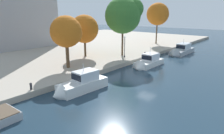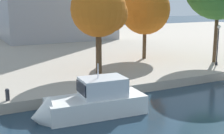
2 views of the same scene
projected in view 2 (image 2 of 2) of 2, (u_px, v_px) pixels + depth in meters
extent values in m
cube|color=#A39989|center=(68.00, 45.00, 50.80)|extent=(120.00, 55.00, 0.76)
cube|color=silver|center=(96.00, 109.00, 20.62)|extent=(6.66, 2.90, 1.68)
cone|color=silver|center=(41.00, 117.00, 19.19)|extent=(1.35, 2.44, 2.37)
cube|color=silver|center=(103.00, 87.00, 20.51)|extent=(3.05, 2.18, 1.24)
cube|color=black|center=(86.00, 88.00, 20.05)|extent=(0.90, 1.91, 0.74)
cylinder|color=silver|center=(98.00, 71.00, 20.15)|extent=(0.08, 0.08, 0.97)
cylinder|color=#2D2D33|center=(8.00, 96.00, 21.15)|extent=(0.27, 0.27, 0.63)
sphere|color=#2D2D33|center=(7.00, 91.00, 21.06)|extent=(0.30, 0.30, 0.30)
cylinder|color=black|center=(218.00, 47.00, 32.47)|extent=(0.12, 0.12, 3.87)
sphere|color=white|center=(219.00, 27.00, 32.03)|extent=(0.37, 0.37, 0.37)
cylinder|color=black|center=(216.00, 64.00, 32.84)|extent=(0.26, 0.26, 0.30)
cylinder|color=#4C3823|center=(144.00, 43.00, 36.31)|extent=(0.43, 0.43, 3.53)
sphere|color=#BC6019|center=(145.00, 10.00, 35.50)|extent=(5.71, 5.71, 5.71)
sphere|color=#BC6019|center=(144.00, 3.00, 35.51)|extent=(3.94, 3.94, 3.94)
sphere|color=#BC6019|center=(140.00, 5.00, 35.23)|extent=(3.80, 3.80, 3.80)
cylinder|color=#4C3823|center=(99.00, 52.00, 28.82)|extent=(0.55, 0.55, 4.02)
sphere|color=#BC6019|center=(98.00, 9.00, 28.00)|extent=(5.05, 5.05, 5.05)
sphere|color=#BC6019|center=(102.00, 2.00, 28.76)|extent=(2.95, 2.95, 2.95)
sphere|color=#BC6019|center=(109.00, 14.00, 28.44)|extent=(3.41, 3.41, 3.41)
cylinder|color=#4C3823|center=(216.00, 37.00, 33.91)|extent=(0.39, 0.39, 5.54)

